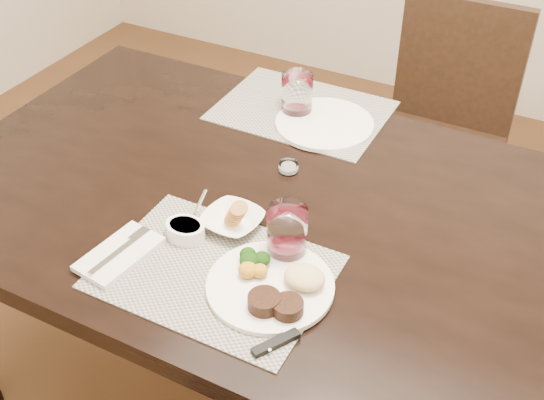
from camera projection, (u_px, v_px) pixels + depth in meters
The scene contains 13 objects.
dining_table at pixel (338, 250), 1.57m from camera, with size 2.00×1.00×0.75m.
chair_far at pixel (443, 122), 2.33m from camera, with size 0.42×0.42×0.90m.
placemat_near at pixel (215, 272), 1.40m from camera, with size 0.46×0.34×0.00m, color gray.
placemat_far at pixel (302, 110), 1.90m from camera, with size 0.46×0.34×0.00m, color gray.
dinner_plate at pixel (275, 285), 1.34m from camera, with size 0.26×0.26×0.05m.
napkin_fork at pixel (120, 254), 1.43m from camera, with size 0.12×0.19×0.02m.
steak_knife at pixel (282, 333), 1.26m from camera, with size 0.08×0.22×0.01m.
cracker_bowl at pixel (233, 220), 1.50m from camera, with size 0.14×0.14×0.06m.
sauce_ramekin at pixel (186, 230), 1.47m from camera, with size 0.09×0.13×0.07m.
wine_glass_near at pixel (287, 234), 1.41m from camera, with size 0.08×0.08×0.12m.
far_plate at pixel (324, 124), 1.83m from camera, with size 0.27×0.27×0.01m, color white.
wine_glass_far at pixel (297, 96), 1.86m from camera, with size 0.09×0.09×0.12m.
salt_cellar at pixel (288, 168), 1.67m from camera, with size 0.05×0.05×0.02m.
Camera 1 is at (0.40, -1.10, 1.73)m, focal length 45.00 mm.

